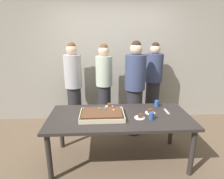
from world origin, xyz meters
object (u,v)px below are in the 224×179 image
at_px(drink_cup_nearest, 151,116).
at_px(person_serving_front, 104,85).
at_px(drink_cup_middle, 157,103).
at_px(plated_slice_far_left, 150,112).
at_px(cake_server_utensil, 167,111).
at_px(person_far_right_suit, 135,88).
at_px(person_green_shirt_behind, 153,83).
at_px(person_striped_tie_right, 74,84).
at_px(plated_slice_near_left, 140,117).
at_px(sheet_cake, 102,114).
at_px(plated_slice_near_right, 110,106).
at_px(party_table, 120,120).

distance_m(drink_cup_nearest, person_serving_front, 1.39).
bearing_deg(person_serving_front, drink_cup_middle, 49.91).
height_order(plated_slice_far_left, drink_cup_nearest, drink_cup_nearest).
bearing_deg(cake_server_utensil, person_serving_front, 133.02).
distance_m(cake_server_utensil, person_far_right_suit, 0.81).
relative_size(person_green_shirt_behind, person_striped_tie_right, 1.00).
bearing_deg(plated_slice_far_left, plated_slice_near_left, -138.90).
distance_m(plated_slice_near_left, drink_cup_nearest, 0.16).
relative_size(sheet_cake, drink_cup_middle, 6.18).
distance_m(plated_slice_near_right, plated_slice_far_left, 0.64).
xyz_separation_m(party_table, person_green_shirt_behind, (0.81, 1.21, 0.23)).
bearing_deg(drink_cup_middle, drink_cup_nearest, -113.96).
distance_m(plated_slice_far_left, person_striped_tie_right, 1.70).
height_order(plated_slice_near_left, person_serving_front, person_serving_front).
bearing_deg(cake_server_utensil, drink_cup_nearest, -140.46).
height_order(party_table, cake_server_utensil, cake_server_utensil).
height_order(drink_cup_nearest, person_green_shirt_behind, person_green_shirt_behind).
distance_m(plated_slice_near_right, person_green_shirt_behind, 1.30).
height_order(plated_slice_near_left, drink_cup_middle, drink_cup_middle).
relative_size(party_table, sheet_cake, 3.28).
height_order(drink_cup_middle, person_striped_tie_right, person_striped_tie_right).
bearing_deg(drink_cup_nearest, person_far_right_suit, 94.21).
height_order(drink_cup_nearest, person_far_right_suit, person_far_right_suit).
bearing_deg(drink_cup_nearest, cake_server_utensil, 39.54).
height_order(person_serving_front, person_green_shirt_behind, person_green_shirt_behind).
xyz_separation_m(party_table, sheet_cake, (-0.25, -0.02, 0.11)).
xyz_separation_m(sheet_cake, plated_slice_near_right, (0.12, 0.35, -0.01)).
bearing_deg(sheet_cake, person_serving_front, 87.37).
distance_m(person_striped_tie_right, person_far_right_suit, 1.22).
height_order(drink_cup_nearest, cake_server_utensil, drink_cup_nearest).
height_order(plated_slice_near_right, cake_server_utensil, plated_slice_near_right).
bearing_deg(plated_slice_near_right, person_far_right_suit, 44.56).
distance_m(party_table, person_serving_front, 1.14).
bearing_deg(plated_slice_far_left, person_green_shirt_behind, 73.19).
bearing_deg(drink_cup_middle, plated_slice_near_left, -130.17).
xyz_separation_m(plated_slice_far_left, cake_server_utensil, (0.26, 0.04, -0.02)).
xyz_separation_m(person_serving_front, person_striped_tie_right, (-0.61, 0.09, 0.00)).
xyz_separation_m(cake_server_utensil, person_serving_front, (-0.92, 0.99, 0.15)).
relative_size(drink_cup_middle, person_green_shirt_behind, 0.06).
relative_size(sheet_cake, drink_cup_nearest, 6.18).
relative_size(party_table, plated_slice_far_left, 13.52).
bearing_deg(drink_cup_nearest, sheet_cake, 169.99).
relative_size(drink_cup_nearest, drink_cup_middle, 1.00).
height_order(drink_cup_middle, cake_server_utensil, drink_cup_middle).
height_order(drink_cup_nearest, person_striped_tie_right, person_striped_tie_right).
xyz_separation_m(plated_slice_near_right, drink_cup_middle, (0.76, 0.00, 0.03)).
bearing_deg(cake_server_utensil, plated_slice_near_left, -155.91).
bearing_deg(drink_cup_middle, person_serving_front, 137.26).
bearing_deg(plated_slice_far_left, party_table, -171.93).
bearing_deg(person_green_shirt_behind, drink_cup_middle, 29.45).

